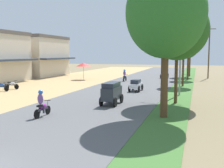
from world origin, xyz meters
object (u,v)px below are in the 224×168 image
(parked_motorbike_fourth, at_px, (12,84))
(median_tree_nearest, at_px, (166,13))
(motorbike_foreground_rider, at_px, (42,104))
(median_tree_third, at_px, (184,42))
(vendor_umbrella, at_px, (83,64))
(median_tree_second, at_px, (177,29))
(median_tree_fifth, at_px, (190,32))
(utility_pole_near, at_px, (209,51))
(car_sedan_white, at_px, (136,85))
(median_tree_fourth, at_px, (189,44))
(streetlamp_near, at_px, (181,47))
(car_van_charcoal, at_px, (112,92))
(car_sedan_silver, at_px, (164,74))
(motorbike_ahead_second, at_px, (125,76))
(parked_motorbike_third, at_px, (2,86))
(streetlamp_mid, at_px, (190,49))

(parked_motorbike_fourth, distance_m, median_tree_nearest, 20.10)
(parked_motorbike_fourth, xyz_separation_m, motorbike_foreground_rider, (10.32, -10.62, 0.30))
(median_tree_third, bearing_deg, parked_motorbike_fourth, -154.81)
(vendor_umbrella, relative_size, median_tree_second, 0.32)
(vendor_umbrella, bearing_deg, median_tree_fifth, 36.50)
(median_tree_fifth, bearing_deg, median_tree_third, -91.03)
(utility_pole_near, height_order, car_sedan_white, utility_pole_near)
(vendor_umbrella, xyz_separation_m, median_tree_third, (14.47, -4.03, 2.89))
(median_tree_second, bearing_deg, median_tree_fourth, 89.37)
(streetlamp_near, distance_m, car_van_charcoal, 8.61)
(median_tree_third, bearing_deg, utility_pole_near, 75.36)
(median_tree_second, bearing_deg, motorbike_foreground_rider, -135.31)
(median_tree_fifth, xyz_separation_m, utility_pole_near, (2.98, -2.49, -3.15))
(parked_motorbike_fourth, bearing_deg, car_sedan_silver, 51.96)
(median_tree_fifth, height_order, motorbike_foreground_rider, median_tree_fifth)
(car_sedan_silver, bearing_deg, motorbike_ahead_second, -124.84)
(utility_pole_near, xyz_separation_m, car_sedan_silver, (-6.55, -2.43, -3.55))
(utility_pole_near, xyz_separation_m, motorbike_ahead_second, (-11.22, -9.15, -3.43))
(parked_motorbike_fourth, height_order, motorbike_foreground_rider, motorbike_foreground_rider)
(parked_motorbike_third, relative_size, motorbike_ahead_second, 1.00)
(streetlamp_near, bearing_deg, streetlamp_mid, 90.00)
(parked_motorbike_third, bearing_deg, median_tree_third, 29.69)
(parked_motorbike_third, relative_size, car_sedan_white, 0.80)
(parked_motorbike_third, bearing_deg, median_tree_fifth, 54.47)
(parked_motorbike_fourth, height_order, car_sedan_white, car_sedan_white)
(parked_motorbike_third, relative_size, streetlamp_mid, 0.22)
(median_tree_nearest, relative_size, motorbike_ahead_second, 4.92)
(median_tree_third, distance_m, car_sedan_silver, 11.44)
(motorbike_ahead_second, bearing_deg, car_van_charcoal, -78.42)
(median_tree_fourth, relative_size, motorbike_ahead_second, 4.00)
(parked_motorbike_fourth, height_order, median_tree_third, median_tree_third)
(car_sedan_silver, distance_m, motorbike_ahead_second, 8.19)
(vendor_umbrella, distance_m, utility_pole_near, 19.71)
(car_sedan_silver, relative_size, motorbike_foreground_rider, 1.26)
(median_tree_nearest, xyz_separation_m, streetlamp_near, (0.34, 9.30, -1.69))
(vendor_umbrella, distance_m, car_sedan_silver, 12.77)
(car_van_charcoal, distance_m, car_sedan_silver, 23.82)
(parked_motorbike_fourth, bearing_deg, motorbike_foreground_rider, -45.81)
(parked_motorbike_third, height_order, parked_motorbike_fourth, same)
(parked_motorbike_fourth, xyz_separation_m, streetlamp_mid, (17.70, 29.30, 4.17))
(car_van_charcoal, relative_size, motorbike_foreground_rider, 1.34)
(car_sedan_white, bearing_deg, motorbike_foreground_rider, -102.95)
(median_tree_third, xyz_separation_m, streetlamp_near, (0.09, -7.37, -0.66))
(median_tree_second, height_order, utility_pole_near, utility_pole_near)
(car_sedan_silver, bearing_deg, median_tree_fourth, -29.16)
(car_sedan_white, xyz_separation_m, motorbike_foreground_rider, (-2.96, -12.88, 0.11))
(parked_motorbike_third, height_order, median_tree_third, median_tree_third)
(median_tree_third, height_order, streetlamp_near, streetlamp_near)
(parked_motorbike_third, relative_size, median_tree_second, 0.22)
(parked_motorbike_third, height_order, car_van_charcoal, car_van_charcoal)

